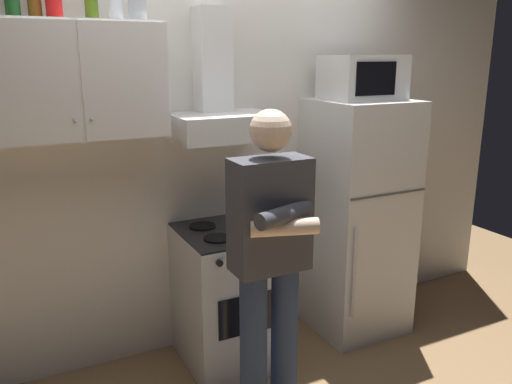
# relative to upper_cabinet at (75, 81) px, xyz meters

# --- Properties ---
(ground_plane) EXTENTS (7.00, 7.00, 0.00)m
(ground_plane) POSITION_rel_upper_cabinet_xyz_m (0.85, -0.37, -1.75)
(ground_plane) COLOR olive
(back_wall_tiled) EXTENTS (4.80, 0.10, 2.70)m
(back_wall_tiled) POSITION_rel_upper_cabinet_xyz_m (0.85, 0.23, -0.40)
(back_wall_tiled) COLOR silver
(back_wall_tiled) RESTS_ON ground_plane
(upper_cabinet) EXTENTS (0.90, 0.37, 0.60)m
(upper_cabinet) POSITION_rel_upper_cabinet_xyz_m (0.00, 0.00, 0.00)
(upper_cabinet) COLOR white
(stove_oven) EXTENTS (0.60, 0.62, 0.87)m
(stove_oven) POSITION_rel_upper_cabinet_xyz_m (0.80, -0.13, -1.32)
(stove_oven) COLOR silver
(stove_oven) RESTS_ON ground_plane
(range_hood) EXTENTS (0.60, 0.44, 0.75)m
(range_hood) POSITION_rel_upper_cabinet_xyz_m (0.80, 0.00, -0.15)
(range_hood) COLOR white
(refrigerator) EXTENTS (0.60, 0.62, 1.60)m
(refrigerator) POSITION_rel_upper_cabinet_xyz_m (1.75, -0.12, -0.95)
(refrigerator) COLOR silver
(refrigerator) RESTS_ON ground_plane
(microwave) EXTENTS (0.48, 0.37, 0.28)m
(microwave) POSITION_rel_upper_cabinet_xyz_m (1.75, -0.11, -0.01)
(microwave) COLOR silver
(microwave) RESTS_ON refrigerator
(person_standing) EXTENTS (0.38, 0.33, 1.64)m
(person_standing) POSITION_rel_upper_cabinet_xyz_m (0.75, -0.73, -0.85)
(person_standing) COLOR navy
(person_standing) RESTS_ON ground_plane
(cooking_pot) EXTENTS (0.30, 0.20, 0.10)m
(cooking_pot) POSITION_rel_upper_cabinet_xyz_m (0.93, -0.24, -0.82)
(cooking_pot) COLOR #B7BABF
(cooking_pot) RESTS_ON stove_oven
(bottle_canister_steel) EXTENTS (0.09, 0.09, 0.21)m
(bottle_canister_steel) POSITION_rel_upper_cabinet_xyz_m (0.34, -0.02, 0.40)
(bottle_canister_steel) COLOR #B2B5BA
(bottle_canister_steel) RESTS_ON upper_cabinet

